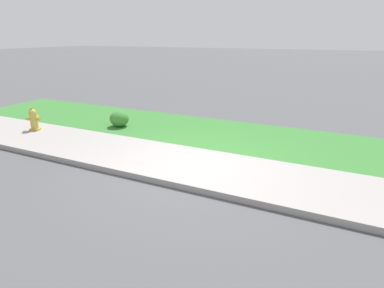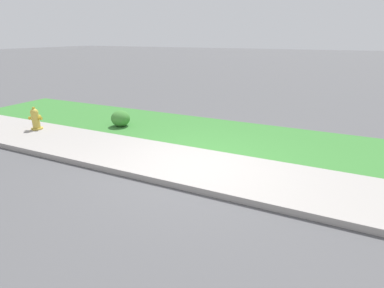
# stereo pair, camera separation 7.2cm
# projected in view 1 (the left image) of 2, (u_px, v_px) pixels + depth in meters

# --- Properties ---
(ground_plane) EXTENTS (120.00, 120.00, 0.00)m
(ground_plane) POSITION_uv_depth(u_px,v_px,m) (196.00, 165.00, 6.36)
(ground_plane) COLOR #515154
(sidewalk_pavement) EXTENTS (18.00, 1.88, 0.01)m
(sidewalk_pavement) POSITION_uv_depth(u_px,v_px,m) (196.00, 165.00, 6.35)
(sidewalk_pavement) COLOR #9E9993
(sidewalk_pavement) RESTS_ON ground
(grass_verge) EXTENTS (18.00, 2.75, 0.01)m
(grass_verge) POSITION_uv_depth(u_px,v_px,m) (230.00, 134.00, 8.33)
(grass_verge) COLOR #387A33
(grass_verge) RESTS_ON ground
(street_curb) EXTENTS (18.00, 0.16, 0.12)m
(street_curb) POSITION_uv_depth(u_px,v_px,m) (173.00, 183.00, 5.46)
(street_curb) COLOR #9E9993
(street_curb) RESTS_ON ground
(fire_hydrant_far_end) EXTENTS (0.39, 0.37, 0.67)m
(fire_hydrant_far_end) POSITION_uv_depth(u_px,v_px,m) (34.00, 119.00, 8.62)
(fire_hydrant_far_end) COLOR gold
(fire_hydrant_far_end) RESTS_ON ground
(shrub_bush_near_lamp) EXTENTS (0.56, 0.56, 0.48)m
(shrub_bush_near_lamp) POSITION_uv_depth(u_px,v_px,m) (119.00, 119.00, 9.00)
(shrub_bush_near_lamp) COLOR #3D7F33
(shrub_bush_near_lamp) RESTS_ON ground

